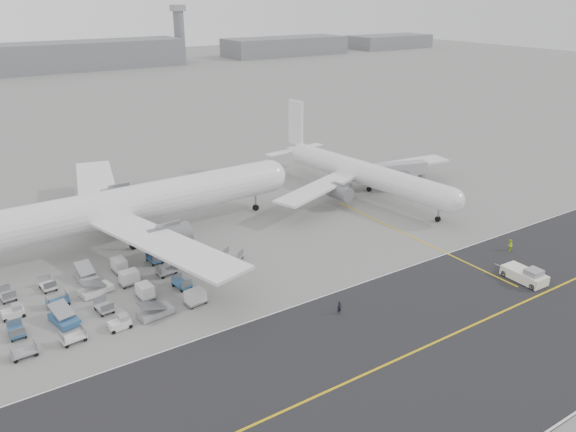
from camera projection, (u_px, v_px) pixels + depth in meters
ground at (278, 301)px, 74.26m from camera, size 700.00×700.00×0.00m
taxiway at (401, 358)px, 62.86m from camera, size 220.00×59.00×0.03m
horizon_buildings at (60, 71)px, 291.35m from camera, size 520.00×28.00×28.00m
control_tower at (179, 32)px, 324.81m from camera, size 7.00×7.00×31.25m
airliner_a at (124, 206)px, 90.00m from camera, size 62.01×61.29×21.38m
airliner_b at (362, 172)px, 111.67m from camera, size 46.14×46.89×16.20m
pushback_tug at (525, 275)px, 79.21m from camera, size 3.10×8.04×2.29m
jet_bridge at (394, 171)px, 115.00m from camera, size 15.23×7.17×5.73m
gse_cluster at (101, 302)px, 74.11m from camera, size 31.19×25.92×2.14m
stray_dolly at (234, 259)px, 86.13m from camera, size 2.97×3.25×1.70m
ground_crew_a at (339, 308)px, 71.11m from camera, size 0.66×0.45×1.78m
ground_crew_b at (510, 245)px, 88.48m from camera, size 1.10×0.95×1.93m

